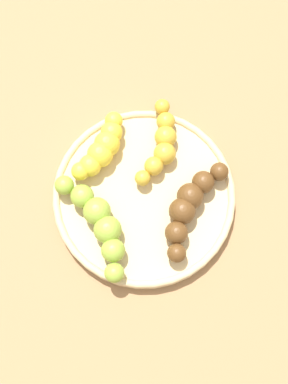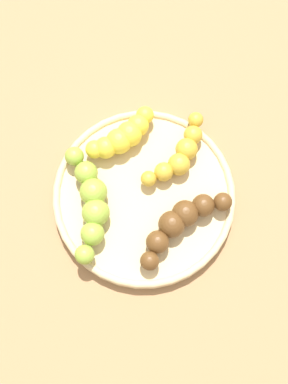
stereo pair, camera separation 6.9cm
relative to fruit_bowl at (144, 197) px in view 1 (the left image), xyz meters
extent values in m
plane|color=#936D47|center=(0.00, 0.00, -0.01)|extent=(2.40, 2.40, 0.00)
cylinder|color=#D1B784|center=(0.00, 0.00, 0.00)|extent=(0.25, 0.25, 0.02)
torus|color=#D1B784|center=(0.00, 0.00, 0.01)|extent=(0.25, 0.25, 0.01)
sphere|color=#8CAD38|center=(-0.01, 0.11, 0.03)|extent=(0.03, 0.03, 0.03)
sphere|color=#8CAD38|center=(0.00, 0.09, 0.03)|extent=(0.03, 0.03, 0.03)
sphere|color=#8CAD38|center=(0.02, 0.07, 0.03)|extent=(0.04, 0.04, 0.04)
sphere|color=#8CAD38|center=(0.04, 0.05, 0.03)|extent=(0.04, 0.04, 0.04)
sphere|color=#8CAD38|center=(0.07, 0.04, 0.03)|extent=(0.03, 0.03, 0.03)
sphere|color=#8CAD38|center=(0.10, 0.04, 0.03)|extent=(0.03, 0.03, 0.03)
sphere|color=#593819|center=(-0.08, -0.07, 0.03)|extent=(0.03, 0.03, 0.03)
sphere|color=#593819|center=(-0.06, -0.05, 0.03)|extent=(0.03, 0.03, 0.03)
sphere|color=#593819|center=(-0.06, -0.02, 0.03)|extent=(0.04, 0.04, 0.04)
sphere|color=#593819|center=(-0.06, 0.00, 0.03)|extent=(0.04, 0.04, 0.04)
sphere|color=#593819|center=(-0.06, 0.03, 0.03)|extent=(0.03, 0.03, 0.03)
sphere|color=#593819|center=(-0.07, 0.05, 0.03)|extent=(0.03, 0.03, 0.03)
sphere|color=gold|center=(0.01, -0.02, 0.02)|extent=(0.02, 0.02, 0.02)
sphere|color=gold|center=(0.01, -0.04, 0.02)|extent=(0.03, 0.03, 0.03)
sphere|color=gold|center=(0.00, -0.06, 0.02)|extent=(0.03, 0.03, 0.03)
sphere|color=gold|center=(0.01, -0.08, 0.02)|extent=(0.03, 0.03, 0.03)
sphere|color=gold|center=(0.02, -0.10, 0.02)|extent=(0.03, 0.03, 0.03)
sphere|color=gold|center=(0.03, -0.12, 0.02)|extent=(0.02, 0.02, 0.02)
sphere|color=yellow|center=(0.09, 0.01, 0.02)|extent=(0.02, 0.02, 0.02)
sphere|color=yellow|center=(0.08, 0.00, 0.02)|extent=(0.03, 0.03, 0.03)
sphere|color=yellow|center=(0.08, -0.02, 0.02)|extent=(0.04, 0.04, 0.04)
sphere|color=yellow|center=(0.08, -0.04, 0.02)|extent=(0.04, 0.04, 0.04)
sphere|color=yellow|center=(0.08, -0.05, 0.02)|extent=(0.03, 0.03, 0.03)
sphere|color=yellow|center=(0.08, -0.07, 0.02)|extent=(0.02, 0.02, 0.02)
camera|label=1|loc=(-0.08, 0.15, 0.69)|focal=48.77mm
camera|label=2|loc=(-0.13, 0.11, 0.69)|focal=48.77mm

